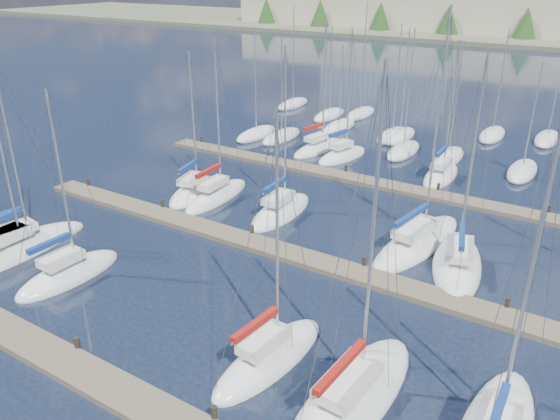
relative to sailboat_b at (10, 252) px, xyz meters
The scene contains 19 objects.
ground 55.24m from the sailboat_b, 73.92° to the left, with size 400.00×400.00×0.00m, color #1C2538.
dock_near 16.07m from the sailboat_b, 17.77° to the right, with size 44.00×1.93×1.10m.
dock_mid 17.80m from the sailboat_b, 30.73° to the left, with size 44.00×1.93×1.10m.
dock_far 27.70m from the sailboat_b, 56.47° to the left, with size 44.00×1.93×1.10m.
sailboat_b is the anchor object (origin of this frame).
sailboat_c 5.30m from the sailboat_b, ahead, with size 2.73×6.75×11.43m.
sailboat_e 23.29m from the sailboat_b, ahead, with size 3.51×9.32×14.39m.
sailboat_j 17.85m from the sailboat_b, 52.41° to the left, with size 2.90×7.43×12.47m.
sailboat_k 25.56m from the sailboat_b, 35.21° to the left, with size 4.22×10.48×15.19m.
sailboat_a 0.87m from the sailboat_b, 111.19° to the left, with size 3.92×9.17×12.67m.
sailboat_n 29.39m from the sailboat_b, 78.17° to the left, with size 3.27×7.48×13.23m.
sailboat_l 27.30m from the sailboat_b, 29.33° to the left, with size 4.87×9.04×13.01m.
sailboat_d 19.07m from the sailboat_b, ahead, with size 2.95×7.39×12.03m.
sailboat_o 29.35m from the sailboat_b, 72.10° to the left, with size 3.55×6.78×12.38m.
sailboat_h 14.07m from the sailboat_b, 77.10° to the left, with size 3.96×7.07×11.52m.
sailboat_i 14.89m from the sailboat_b, 69.62° to the left, with size 2.67×7.72×12.61m.
sailboat_p 33.26m from the sailboat_b, 56.45° to the left, with size 2.51×6.91×11.89m.
distant_boats 38.44m from the sailboat_b, 73.44° to the left, with size 36.93×20.75×13.30m.
shoreline 143.05m from the sailboat_b, 89.19° to the left, with size 400.00×60.00×38.00m.
Camera 1 is at (14.73, -9.29, 16.32)m, focal length 35.00 mm.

